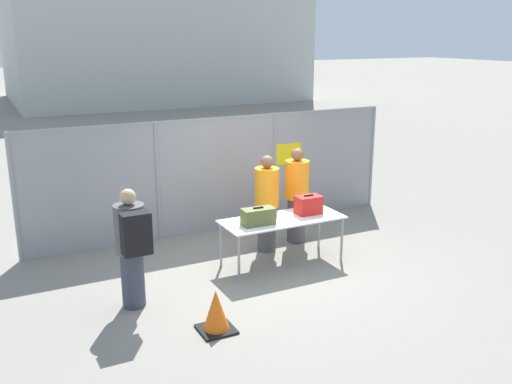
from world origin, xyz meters
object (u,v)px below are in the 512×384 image
(traveler_hooded, at_px, (132,245))
(security_worker_far, at_px, (297,194))
(security_worker_near, at_px, (267,202))
(utility_trailer, at_px, (274,170))
(traffic_cone, at_px, (216,312))
(suitcase_olive, at_px, (258,216))
(suitcase_red, at_px, (308,205))
(inspection_table, at_px, (282,222))

(traveler_hooded, bearing_deg, security_worker_far, -3.41)
(traveler_hooded, distance_m, security_worker_near, 2.75)
(utility_trailer, bearing_deg, traffic_cone, -124.41)
(suitcase_olive, height_order, security_worker_far, security_worker_far)
(utility_trailer, bearing_deg, traveler_hooded, -134.79)
(suitcase_red, relative_size, security_worker_near, 0.25)
(inspection_table, bearing_deg, utility_trailer, 62.94)
(traveler_hooded, relative_size, security_worker_far, 0.98)
(inspection_table, height_order, traffic_cone, inspection_table)
(suitcase_red, relative_size, traffic_cone, 0.75)
(inspection_table, xyz_separation_m, traffic_cone, (-1.76, -1.48, -0.45))
(traveler_hooded, height_order, security_worker_far, security_worker_far)
(inspection_table, xyz_separation_m, security_worker_far, (0.71, 0.77, 0.16))
(security_worker_near, bearing_deg, suitcase_olive, 49.57)
(suitcase_olive, bearing_deg, inspection_table, 10.35)
(security_worker_near, bearing_deg, utility_trailer, -124.31)
(security_worker_far, distance_m, utility_trailer, 3.81)
(security_worker_far, bearing_deg, traveler_hooded, 28.43)
(suitcase_olive, relative_size, traveler_hooded, 0.31)
(traveler_hooded, distance_m, utility_trailer, 6.62)
(inspection_table, bearing_deg, traffic_cone, -139.85)
(security_worker_near, relative_size, security_worker_far, 0.98)
(inspection_table, distance_m, traveler_hooded, 2.52)
(traveler_hooded, bearing_deg, inspection_table, -14.12)
(security_worker_near, relative_size, traffic_cone, 3.04)
(suitcase_olive, relative_size, security_worker_near, 0.31)
(suitcase_red, distance_m, security_worker_far, 0.76)
(suitcase_red, xyz_separation_m, utility_trailer, (1.68, 4.22, -0.50))
(suitcase_olive, height_order, traffic_cone, suitcase_olive)
(security_worker_far, xyz_separation_m, traffic_cone, (-2.47, -2.25, -0.61))
(inspection_table, relative_size, suitcase_red, 4.80)
(suitcase_olive, bearing_deg, security_worker_far, 35.83)
(security_worker_near, height_order, traffic_cone, security_worker_near)
(traffic_cone, bearing_deg, suitcase_olive, 47.23)
(inspection_table, distance_m, utility_trailer, 4.79)
(security_worker_near, xyz_separation_m, utility_trailer, (2.12, 3.63, -0.44))
(suitcase_red, xyz_separation_m, security_worker_near, (-0.44, 0.59, -0.06))
(inspection_table, bearing_deg, security_worker_far, 47.01)
(security_worker_near, xyz_separation_m, traffic_cone, (-1.82, -2.11, -0.59))
(inspection_table, height_order, suitcase_red, suitcase_red)
(traveler_hooded, distance_m, security_worker_far, 3.41)
(utility_trailer, height_order, traffic_cone, utility_trailer)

